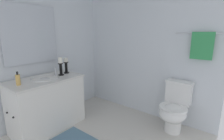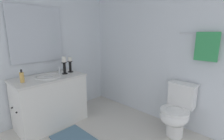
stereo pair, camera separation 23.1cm
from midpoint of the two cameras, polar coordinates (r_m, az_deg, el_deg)
The scene contains 11 objects.
wall_back at distance 2.92m, azimuth 9.05°, elevation 8.10°, with size 2.47×0.04×2.45m, color silver.
wall_left at distance 2.86m, azimuth -30.09°, elevation 6.45°, with size 0.04×2.95×2.45m, color silver.
vanity_cabinet at distance 2.80m, azimuth -23.84°, elevation -10.55°, with size 0.58×1.06×0.79m.
sink_basin at distance 2.69m, azimuth -24.51°, elevation -3.51°, with size 0.40×0.40×0.24m.
mirror at distance 2.85m, azimuth -28.49°, elevation 10.75°, with size 0.02×0.83×0.87m, color silver.
candle_holder_tall at distance 2.88m, azimuth -17.90°, elevation 1.59°, with size 0.09×0.09×0.26m.
candle_holder_short at distance 2.75m, azimuth -19.73°, elevation 1.35°, with size 0.09×0.09×0.29m.
soap_bottle at distance 2.49m, azimuth -32.21°, elevation -2.88°, with size 0.06×0.06×0.18m.
toilet at distance 2.62m, azimuth 18.51°, elevation -12.55°, with size 0.39×0.54×0.75m.
towel_bar at distance 2.53m, azimuth 26.98°, elevation 11.27°, with size 0.02×0.02×0.75m, color silver.
towel_near_vanity at distance 2.52m, azimuth 26.51°, elevation 7.50°, with size 0.28×0.03×0.37m, color #389E59.
Camera 1 is at (1.32, -1.15, 1.46)m, focal length 26.34 mm.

